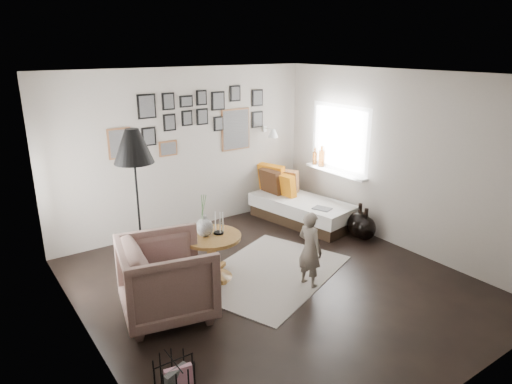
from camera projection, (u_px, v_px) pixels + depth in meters
ground at (275, 284)px, 5.82m from camera, size 4.80×4.80×0.00m
wall_back at (185, 151)px, 7.29m from camera, size 4.50×0.00×4.50m
wall_front at (465, 262)px, 3.55m from camera, size 4.50×0.00×4.50m
wall_left at (83, 229)px, 4.19m from camera, size 0.00×4.80×4.80m
wall_right at (399, 161)px, 6.65m from camera, size 0.00×4.80×4.80m
ceiling at (278, 75)px, 5.02m from camera, size 4.80×4.80×0.00m
door_left at (57, 216)px, 5.21m from camera, size 0.00×2.14×2.14m
window_right at (330, 167)px, 7.76m from camera, size 0.15×1.32×1.30m
gallery_wall at (201, 122)px, 7.29m from camera, size 2.74×0.03×1.08m
wall_sconce at (273, 133)px, 7.88m from camera, size 0.18×0.36×0.16m
rug at (270, 273)px, 6.10m from camera, size 2.48×2.13×0.01m
pedestal_table at (212, 258)px, 5.90m from camera, size 0.77×0.77×0.60m
vase at (204, 224)px, 5.72m from camera, size 0.22×0.22×0.55m
candles at (218, 223)px, 5.82m from camera, size 0.13×0.13×0.28m
daybed at (298, 206)px, 7.85m from camera, size 1.10×1.96×0.90m
magazine_on_daybed at (322, 209)px, 7.28m from camera, size 0.28×0.33×0.01m
armchair at (167, 278)px, 5.05m from camera, size 1.18×1.16×0.90m
armchair_cushion at (168, 273)px, 5.10m from camera, size 0.50×0.51×0.19m
floor_lamp at (134, 152)px, 5.28m from camera, size 0.47×0.47×2.00m
magazine_basket at (175, 383)px, 3.83m from camera, size 0.34×0.34×0.43m
demijohn_large at (359, 224)px, 7.18m from camera, size 0.38×0.38×0.57m
demijohn_small at (365, 228)px, 7.10m from camera, size 0.33×0.33×0.52m
child at (310, 249)px, 5.66m from camera, size 0.27×0.38×0.99m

